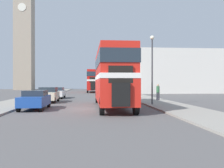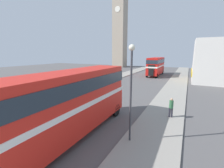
% 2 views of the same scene
% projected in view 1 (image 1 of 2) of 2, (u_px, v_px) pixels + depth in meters
% --- Properties ---
extents(ground_plane, '(120.00, 120.00, 0.00)m').
position_uv_depth(ground_plane, '(87.00, 109.00, 18.55)').
color(ground_plane, '#565454').
extents(sidewalk_right, '(3.50, 120.00, 0.12)m').
position_uv_depth(sidewalk_right, '(175.00, 107.00, 19.17)').
color(sidewalk_right, gray).
rests_on(sidewalk_right, ground_plane).
extents(double_decker_bus, '(2.38, 11.18, 4.39)m').
position_uv_depth(double_decker_bus, '(112.00, 74.00, 19.66)').
color(double_decker_bus, red).
rests_on(double_decker_bus, ground_plane).
extents(bus_distant, '(2.56, 10.39, 4.49)m').
position_uv_depth(bus_distant, '(93.00, 79.00, 51.44)').
color(bus_distant, red).
rests_on(bus_distant, ground_plane).
extents(car_parked_near, '(1.69, 4.01, 1.40)m').
position_uv_depth(car_parked_near, '(35.00, 99.00, 18.22)').
color(car_parked_near, '#1E479E').
rests_on(car_parked_near, ground_plane).
extents(car_parked_mid, '(1.78, 4.00, 1.51)m').
position_uv_depth(car_parked_mid, '(48.00, 95.00, 24.82)').
color(car_parked_mid, beige).
rests_on(car_parked_mid, ground_plane).
extents(car_parked_far, '(1.65, 4.11, 1.38)m').
position_uv_depth(car_parked_far, '(57.00, 93.00, 31.10)').
color(car_parked_far, white).
rests_on(car_parked_far, ground_plane).
extents(pedestrian_walking, '(0.34, 0.34, 1.68)m').
position_uv_depth(pedestrian_walking, '(158.00, 91.00, 26.31)').
color(pedestrian_walking, '#282833').
rests_on(pedestrian_walking, sidewalk_right).
extents(street_lamp, '(0.36, 0.36, 5.86)m').
position_uv_depth(street_lamp, '(152.00, 59.00, 21.25)').
color(street_lamp, '#38383D').
rests_on(street_lamp, sidewalk_right).
extents(church_tower, '(4.95, 4.95, 36.63)m').
position_uv_depth(church_tower, '(24.00, 22.00, 68.47)').
color(church_tower, tan).
rests_on(church_tower, ground_plane).
extents(shop_building_block, '(20.79, 8.46, 8.10)m').
position_uv_depth(shop_building_block, '(189.00, 72.00, 48.35)').
color(shop_building_block, silver).
rests_on(shop_building_block, ground_plane).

